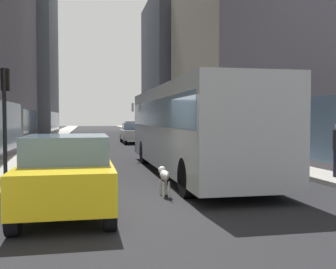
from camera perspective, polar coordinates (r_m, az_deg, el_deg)
ground_plane at (r=44.64m, az=-8.40°, el=-0.24°), size 120.00×120.00×0.00m
sidewalk_left at (r=44.69m, az=-15.71°, el=-0.21°), size 2.40×110.00×0.15m
sidewalk_right at (r=45.29m, az=-1.18°, el=-0.09°), size 2.40×110.00×0.15m
building_left_far at (r=57.78m, az=-21.26°, el=12.22°), size 10.59×15.07×24.15m
building_right_far at (r=59.05m, az=2.66°, el=9.66°), size 11.08×16.68×19.05m
transit_bus at (r=14.25m, az=3.07°, el=1.49°), size 2.78×11.53×3.05m
car_yellow_taxi at (r=9.01m, az=-14.13°, el=-5.14°), size 1.83×4.71×1.62m
car_grey_wagon at (r=47.43m, az=-5.19°, el=0.92°), size 1.75×4.24×1.62m
car_white_van at (r=31.81m, az=-5.00°, el=0.23°), size 1.77×4.35×1.62m
dalmatian_dog at (r=10.28m, az=-0.55°, el=-5.90°), size 0.22×0.96×0.72m
pedestrian_with_handbag at (r=17.82m, az=15.54°, el=-0.88°), size 0.45×0.34×1.69m
traffic_light_near at (r=13.55m, az=-22.26°, el=4.07°), size 0.24×0.40×3.40m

